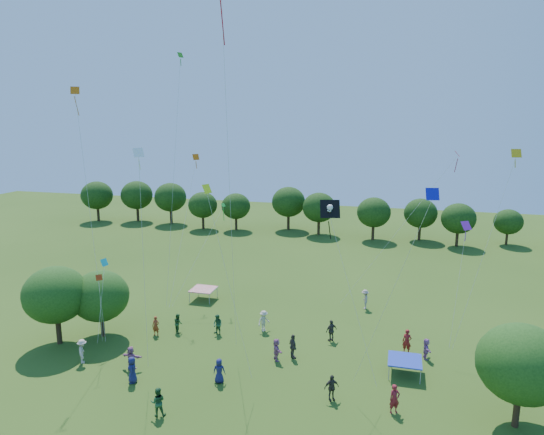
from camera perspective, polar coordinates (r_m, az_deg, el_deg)
The scene contains 38 objects.
near_tree_west at distance 40.43m, azimuth -24.14°, elevation -8.29°, with size 4.76×4.76×6.11m.
near_tree_north at distance 40.64m, azimuth -19.55°, elevation -8.69°, with size 4.42×4.42×5.37m.
near_tree_east at distance 30.90m, azimuth 27.32°, elevation -15.04°, with size 4.83×4.83×6.01m.
treeline at distance 71.52m, azimuth 7.17°, elevation 1.16°, with size 88.01×8.77×6.77m.
tent_red_stripe at distance 47.00m, azimuth -8.08°, elevation -8.36°, with size 2.20×2.20×1.10m.
tent_blue at distance 35.14m, azimuth 15.36°, elevation -15.88°, with size 2.20×2.20×1.10m.
crowd_person_0 at distance 35.03m, azimuth 25.82°, elevation -17.22°, with size 0.79×0.43×1.60m, color navy.
crowd_person_1 at distance 40.54m, azimuth -13.51°, elevation -12.30°, with size 0.59×0.38×1.59m, color #91361A.
crowd_person_2 at distance 40.74m, azimuth -11.00°, elevation -12.09°, with size 0.77×0.42×1.56m, color #224F24.
crowd_person_3 at distance 45.29m, azimuth 10.88°, elevation -9.43°, with size 1.18×0.53×1.80m, color #A38F82.
crowd_person_4 at distance 36.10m, azimuth 2.48°, elevation -14.92°, with size 1.05×0.48×1.80m, color #463D38.
crowd_person_5 at distance 37.72m, azimuth 17.69°, elevation -14.49°, with size 1.43×0.51×1.54m, color #AA64AC.
crowd_person_6 at distance 34.40m, azimuth -16.12°, elevation -16.83°, with size 0.88×0.48×1.78m, color #1C1D51.
crowd_person_7 at distance 31.14m, azimuth 14.22°, elevation -19.99°, with size 0.66×0.43×1.77m, color maroon.
crowd_person_8 at distance 39.85m, azimuth -6.41°, elevation -12.42°, with size 0.81×0.44×1.65m, color #255633.
crowd_person_9 at distance 40.18m, azimuth -0.97°, elevation -12.07°, with size 1.14×0.51×1.74m, color beige.
crowd_person_10 at distance 31.67m, azimuth 7.01°, elevation -19.24°, with size 0.97×0.44×1.65m, color #38322C.
crowd_person_11 at distance 35.84m, azimuth 0.53°, elevation -15.26°, with size 1.52×0.54×1.63m, color #AD6595.
crowd_person_12 at distance 33.38m, azimuth -6.23°, elevation -17.49°, with size 0.81×0.44×1.64m, color #1B1C51.
crowd_person_13 at distance 38.03m, azimuth 15.59°, elevation -13.88°, with size 0.68×0.44×1.83m, color maroon.
crowd_person_14 at distance 30.79m, azimuth -13.28°, elevation -20.36°, with size 0.87×0.47×1.75m, color #24542C.
crowd_person_15 at distance 37.90m, azimuth -21.41°, elevation -14.45°, with size 1.15×0.52×1.76m, color beige.
crowd_person_16 at distance 38.82m, azimuth 7.00°, elevation -13.06°, with size 1.01×0.46×1.72m, color #403933.
crowd_person_17 at distance 36.09m, azimuth -16.25°, elevation -15.56°, with size 1.53×0.55×1.64m, color #A5608A.
pirate_kite at distance 29.78m, azimuth 6.92°, elevation 0.72°, with size 4.03×2.56×10.79m.
red_high_kite at distance 30.54m, azimuth -5.62°, elevation 17.23°, with size 0.74×2.26×23.66m.
small_kite_0 at distance 36.12m, azimuth -19.63°, elevation -7.78°, with size 0.53×0.47×5.09m.
small_kite_1 at distance 46.65m, azimuth -9.43°, elevation 4.18°, with size 1.28×9.04×12.29m.
small_kite_2 at distance 27.35m, azimuth -6.51°, elevation -1.61°, with size 2.20×1.91×12.18m.
small_kite_3 at distance 46.51m, azimuth -11.12°, elevation 11.59°, with size 2.30×9.26×21.82m.
small_kite_4 at distance 25.08m, azimuth 16.50°, elevation -2.03°, with size 3.97×3.78×12.50m.
small_kite_5 at distance 37.90m, azimuth 21.71°, elevation -2.28°, with size 1.37×4.09×8.32m.
small_kite_6 at distance 30.55m, azimuth -15.23°, elevation 2.84°, with size 0.66×0.93×13.97m.
small_kite_7 at distance 38.64m, azimuth -19.20°, elevation -6.01°, with size 1.22×3.30×5.30m.
small_kite_8 at distance 42.41m, azimuth 18.59°, elevation 3.77°, with size 9.13×3.22×13.09m.
small_kite_9 at distance 37.16m, azimuth -21.53°, elevation 8.23°, with size 2.97×2.65×17.90m.
small_kite_10 at distance 37.60m, azimuth 25.83°, elevation 3.42°, with size 4.05×4.31×13.60m.
small_kite_11 at distance 44.11m, azimuth -6.97°, elevation -1.24°, with size 2.86×5.99×8.03m.
Camera 1 is at (7.49, -14.31, 17.06)m, focal length 32.00 mm.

